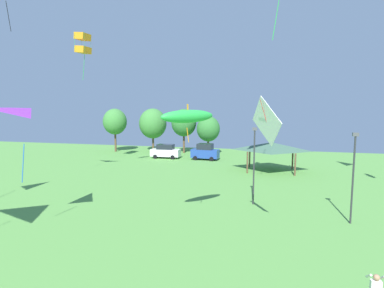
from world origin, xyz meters
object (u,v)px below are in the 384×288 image
at_px(light_post_1, 353,173).
at_px(kite_flying_4, 188,116).
at_px(kite_flying_11, 83,43).
at_px(treeline_tree_2, 184,123).
at_px(treeline_tree_3, 208,129).
at_px(parked_car_second_from_left, 205,152).
at_px(light_post_0, 254,161).
at_px(kite_flying_5, 31,135).
at_px(treeline_tree_0, 115,122).
at_px(treeline_tree_1, 153,124).
at_px(kite_flying_1, 266,122).
at_px(parked_car_leftmost, 166,151).
at_px(park_pavilion, 271,146).

bearing_deg(light_post_1, kite_flying_4, -161.19).
bearing_deg(kite_flying_4, kite_flying_11, 138.29).
relative_size(treeline_tree_2, treeline_tree_3, 1.18).
bearing_deg(treeline_tree_2, parked_car_second_from_left, -50.51).
bearing_deg(light_post_0, kite_flying_5, -143.37).
bearing_deg(treeline_tree_2, kite_flying_5, -88.34).
bearing_deg(treeline_tree_2, treeline_tree_0, -173.99).
xyz_separation_m(light_post_0, treeline_tree_1, (-19.78, 27.77, 1.58)).
bearing_deg(treeline_tree_3, kite_flying_4, -80.77).
xyz_separation_m(kite_flying_1, parked_car_leftmost, (-15.60, 27.18, -5.81)).
bearing_deg(treeline_tree_3, kite_flying_1, -73.19).
bearing_deg(treeline_tree_1, parked_car_second_from_left, -33.03).
bearing_deg(light_post_1, treeline_tree_2, 124.47).
xyz_separation_m(light_post_0, treeline_tree_3, (-8.95, 25.81, 0.88)).
bearing_deg(kite_flying_1, treeline_tree_3, 106.81).
xyz_separation_m(parked_car_second_from_left, treeline_tree_1, (-11.47, 7.46, 3.86)).
distance_m(kite_flying_11, light_post_1, 33.38).
bearing_deg(kite_flying_11, parked_car_leftmost, 55.08).
bearing_deg(light_post_1, kite_flying_5, -160.52).
bearing_deg(parked_car_second_from_left, kite_flying_5, -92.97).
bearing_deg(treeline_tree_1, light_post_1, -49.06).
xyz_separation_m(kite_flying_5, park_pavilion, (13.81, 23.25, -3.02)).
relative_size(kite_flying_4, parked_car_leftmost, 0.70).
xyz_separation_m(kite_flying_11, treeline_tree_2, (8.33, 16.57, -10.52)).
bearing_deg(light_post_0, kite_flying_1, -82.27).
bearing_deg(park_pavilion, light_post_0, -95.59).
relative_size(park_pavilion, treeline_tree_2, 0.91).
bearing_deg(treeline_tree_0, kite_flying_5, -68.36).
bearing_deg(kite_flying_11, park_pavilion, 9.73).
bearing_deg(light_post_1, light_post_0, 158.67).
bearing_deg(treeline_tree_3, treeline_tree_1, 169.71).
bearing_deg(park_pavilion, parked_car_leftmost, 158.65).
relative_size(kite_flying_4, treeline_tree_3, 0.50).
distance_m(kite_flying_5, treeline_tree_0, 37.13).
bearing_deg(kite_flying_5, treeline_tree_3, 84.31).
distance_m(treeline_tree_1, treeline_tree_2, 6.41).
relative_size(treeline_tree_1, treeline_tree_3, 1.20).
bearing_deg(parked_car_leftmost, kite_flying_4, -68.63).
distance_m(kite_flying_4, treeline_tree_0, 38.52).
height_order(parked_car_leftmost, park_pavilion, park_pavilion).
xyz_separation_m(kite_flying_11, treeline_tree_0, (-4.33, 15.24, -10.39)).
xyz_separation_m(park_pavilion, treeline_tree_3, (-10.32, 11.81, 1.29)).
relative_size(kite_flying_5, treeline_tree_2, 0.44).
xyz_separation_m(kite_flying_1, light_post_1, (5.58, 4.37, -3.46)).
xyz_separation_m(kite_flying_11, parked_car_second_from_left, (13.50, 10.29, -14.62)).
distance_m(kite_flying_4, light_post_0, 8.01).
bearing_deg(treeline_tree_3, light_post_1, -61.39).
bearing_deg(parked_car_second_from_left, kite_flying_11, -137.69).
bearing_deg(treeline_tree_0, treeline_tree_3, 1.82).
xyz_separation_m(kite_flying_4, treeline_tree_0, (-22.36, 31.31, -1.70)).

